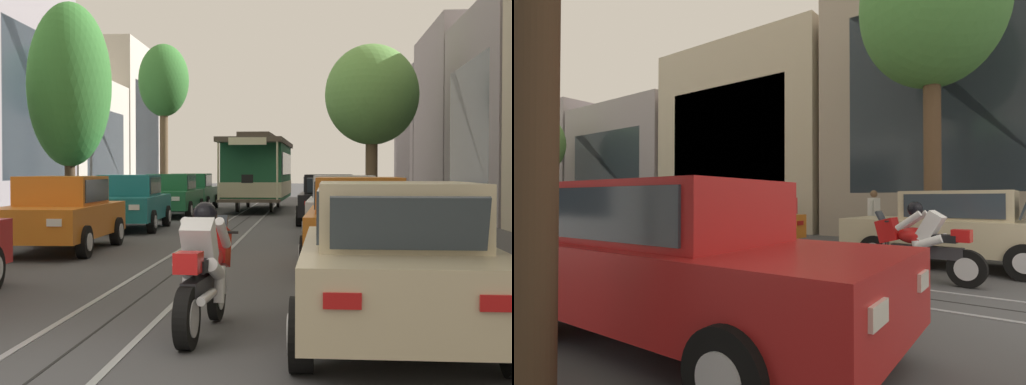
% 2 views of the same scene
% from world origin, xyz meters
% --- Properties ---
extents(building_facade_right, '(5.94, 47.96, 11.00)m').
position_xyz_m(building_facade_right, '(10.51, 19.91, 4.47)').
color(building_facade_right, gray).
rests_on(building_facade_right, ground).
extents(parked_car_red_near_left, '(2.05, 4.38, 1.58)m').
position_xyz_m(parked_car_red_near_left, '(-3.10, 3.39, 0.80)').
color(parked_car_red_near_left, red).
rests_on(parked_car_red_near_left, ground).
extents(parked_car_beige_near_right, '(2.07, 4.39, 1.58)m').
position_xyz_m(parked_car_beige_near_right, '(3.09, 1.90, 0.80)').
color(parked_car_beige_near_right, '#C1B28E').
rests_on(parked_car_beige_near_right, ground).
extents(parked_car_orange_second_right, '(2.12, 4.41, 1.58)m').
position_xyz_m(parked_car_orange_second_right, '(3.12, 8.03, 0.80)').
color(parked_car_orange_second_right, orange).
rests_on(parked_car_orange_second_right, ground).
extents(parked_car_white_mid_right, '(2.10, 4.40, 1.58)m').
position_xyz_m(parked_car_white_mid_right, '(3.10, 13.80, 0.80)').
color(parked_car_white_mid_right, silver).
rests_on(parked_car_white_mid_right, ground).
extents(parked_car_black_fourth_right, '(2.08, 4.40, 1.58)m').
position_xyz_m(parked_car_black_fourth_right, '(2.83, 18.94, 0.80)').
color(parked_car_black_fourth_right, black).
rests_on(parked_car_black_fourth_right, ground).
extents(street_tree_kerb_right_near, '(3.49, 3.78, 8.73)m').
position_xyz_m(street_tree_kerb_right_near, '(4.97, 2.69, 6.48)').
color(street_tree_kerb_right_near, brown).
rests_on(street_tree_kerb_right_near, ground).
extents(street_tree_kerb_right_second, '(3.63, 3.76, 6.61)m').
position_xyz_m(street_tree_kerb_right_second, '(4.62, 24.40, 4.62)').
color(street_tree_kerb_right_second, brown).
rests_on(street_tree_kerb_right_second, ground).
extents(motorcycle_with_rider, '(0.58, 1.99, 1.37)m').
position_xyz_m(motorcycle_with_rider, '(1.15, 2.06, 0.65)').
color(motorcycle_with_rider, black).
rests_on(motorcycle_with_rider, ground).
extents(pedestrian_on_left_pavement, '(0.55, 0.36, 1.71)m').
position_xyz_m(pedestrian_on_left_pavement, '(6.76, 8.10, 0.97)').
color(pedestrian_on_left_pavement, '#4C4233').
rests_on(pedestrian_on_left_pavement, ground).
extents(pedestrian_on_right_pavement, '(0.55, 0.42, 1.69)m').
position_xyz_m(pedestrian_on_right_pavement, '(5.66, 4.52, 0.95)').
color(pedestrian_on_right_pavement, '#4C4233').
rests_on(pedestrian_on_right_pavement, ground).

